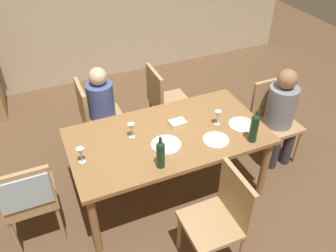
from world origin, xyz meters
The scene contains 19 objects.
ground_plane centered at (0.00, 0.00, 0.00)m, with size 10.00×10.00×0.00m, color brown.
dining_table centered at (0.00, 0.00, 0.66)m, with size 1.84×0.99×0.73m.
chair_far_left centered at (-0.50, 0.87, 0.53)m, with size 0.44×0.44×0.92m.
chair_right_end centered at (1.30, 0.09, 0.53)m, with size 0.44×0.44×0.92m.
chair_near centered at (0.09, -0.87, 0.53)m, with size 0.44×0.44×0.92m.
chair_far_right centered at (0.33, 0.87, 0.53)m, with size 0.44×0.44×0.92m.
chair_left_end centered at (-1.30, -0.12, 0.59)m, with size 0.44×0.46×0.92m.
person_woman_host centered at (-0.39, 0.87, 0.63)m, with size 0.33×0.29×1.09m.
person_man_bearded centered at (1.30, -0.03, 0.65)m, with size 0.31×0.35×1.13m.
wine_bottle_tall_green centered at (-0.22, -0.36, 0.87)m, with size 0.07×0.07×0.30m.
wine_bottle_dark_red centered at (0.67, -0.38, 0.89)m, with size 0.07×0.07×0.33m.
wine_glass_near_left centered at (-0.32, 0.10, 0.84)m, with size 0.07×0.07×0.15m.
wine_glass_centre centered at (0.50, -0.04, 0.84)m, with size 0.07×0.07×0.15m.
wine_glass_near_right centered at (-0.81, -0.05, 0.84)m, with size 0.07×0.07×0.15m.
dinner_plate_host centered at (0.71, -0.15, 0.74)m, with size 0.26×0.26×0.01m, color silver.
dinner_plate_guest_left centered at (-0.08, -0.13, 0.74)m, with size 0.27×0.27×0.01m, color white.
dinner_plate_guest_right centered at (0.36, -0.25, 0.74)m, with size 0.24×0.24×0.01m, color white.
folded_napkin centered at (0.15, 0.12, 0.75)m, with size 0.16×0.12×0.03m, color beige.
handbag centered at (-1.30, 0.35, 0.11)m, with size 0.28×0.12×0.22m, color brown.
Camera 1 is at (-1.02, -2.36, 2.78)m, focal length 37.71 mm.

